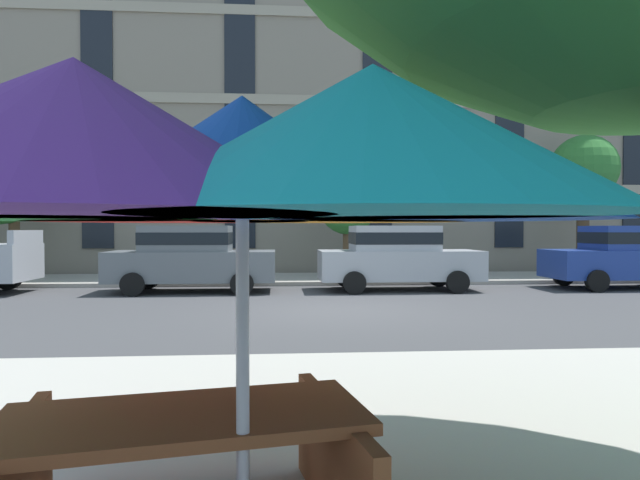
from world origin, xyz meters
TOP-DOWN VIEW (x-y plane):
  - ground_plane at (0.00, 0.00)m, footprint 120.00×120.00m
  - sidewalk_far at (0.00, 6.80)m, footprint 56.00×3.60m
  - apartment_building at (0.00, 14.99)m, footprint 40.24×12.08m
  - sedan_gray at (-3.49, 3.70)m, footprint 4.40×1.98m
  - sedan_silver at (2.12, 3.70)m, footprint 4.40×1.98m
  - sedan_blue at (8.78, 3.70)m, footprint 4.40×1.98m
  - street_tree_left at (-9.74, 7.03)m, footprint 2.76×2.65m
  - street_tree_middle at (1.25, 7.05)m, footprint 2.06×1.95m
  - street_tree_right at (9.44, 7.23)m, footprint 2.31×2.28m
  - patio_umbrella at (-1.34, -9.00)m, footprint 3.40×3.16m
  - picnic_table at (-1.64, -8.70)m, footprint 2.05×1.82m

SIDE VIEW (x-z plane):
  - ground_plane at x=0.00m, z-range 0.00..0.00m
  - sidewalk_far at x=0.00m, z-range 0.00..0.12m
  - picnic_table at x=-1.64m, z-range 0.10..0.87m
  - sedan_gray at x=-3.49m, z-range 0.06..1.84m
  - sedan_silver at x=2.12m, z-range 0.06..1.84m
  - sedan_blue at x=8.78m, z-range 0.06..1.84m
  - patio_umbrella at x=-1.34m, z-range 0.83..3.11m
  - street_tree_middle at x=1.25m, z-range 0.76..4.33m
  - street_tree_left at x=-9.74m, z-range 0.94..5.55m
  - street_tree_right at x=9.44m, z-range 1.27..6.23m
  - apartment_building at x=0.00m, z-range 0.00..16.00m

